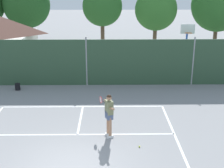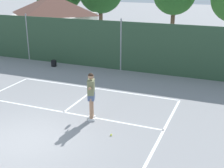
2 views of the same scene
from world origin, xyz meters
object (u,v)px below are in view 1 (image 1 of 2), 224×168
object	(u,v)px
basketball_hoop	(187,43)
tennis_ball	(139,146)
tennis_player	(109,112)
backpack_black	(18,87)

from	to	relation	value
basketball_hoop	tennis_ball	world-z (taller)	basketball_hoop
basketball_hoop	tennis_player	distance (m)	9.60
tennis_player	backpack_black	bearing A→B (deg)	132.89
basketball_hoop	backpack_black	world-z (taller)	basketball_hoop
basketball_hoop	tennis_ball	xyz separation A→B (m)	(-3.86, -9.01, -2.28)
tennis_ball	backpack_black	size ratio (longest dim) A/B	0.14
tennis_ball	backpack_black	distance (m)	9.40
tennis_player	tennis_ball	distance (m)	1.85
basketball_hoop	backpack_black	xyz separation A→B (m)	(-10.43, -2.29, -2.12)
basketball_hoop	backpack_black	size ratio (longest dim) A/B	7.67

